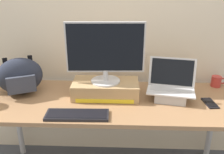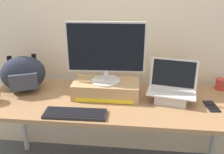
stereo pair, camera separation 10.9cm
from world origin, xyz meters
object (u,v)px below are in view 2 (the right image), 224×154
at_px(desktop_monitor, 106,52).
at_px(cell_phone, 211,106).
at_px(coffee_mug, 221,84).
at_px(messenger_backpack, 23,74).
at_px(toner_box_yellow, 106,89).
at_px(open_laptop, 171,92).
at_px(external_keyboard, 75,114).

height_order(desktop_monitor, cell_phone, desktop_monitor).
bearing_deg(coffee_mug, messenger_backpack, -173.21).
xyz_separation_m(toner_box_yellow, open_laptop, (0.49, -0.02, 0.00)).
relative_size(coffee_mug, cell_phone, 0.75).
bearing_deg(messenger_backpack, external_keyboard, -58.63).
distance_m(desktop_monitor, open_laptop, 0.57).
height_order(coffee_mug, cell_phone, coffee_mug).
bearing_deg(messenger_backpack, open_laptop, -26.83).
bearing_deg(toner_box_yellow, external_keyboard, -118.67).
distance_m(desktop_monitor, external_keyboard, 0.49).
bearing_deg(toner_box_yellow, messenger_backpack, 177.35).
bearing_deg(coffee_mug, desktop_monitor, -166.48).
relative_size(open_laptop, cell_phone, 2.31).
height_order(toner_box_yellow, external_keyboard, toner_box_yellow).
distance_m(desktop_monitor, cell_phone, 0.84).
height_order(toner_box_yellow, messenger_backpack, messenger_backpack).
bearing_deg(external_keyboard, desktop_monitor, 59.89).
relative_size(external_keyboard, cell_phone, 2.56).
bearing_deg(cell_phone, toner_box_yellow, 166.36).
bearing_deg(coffee_mug, external_keyboard, -154.05).
bearing_deg(open_laptop, coffee_mug, 40.12).
xyz_separation_m(toner_box_yellow, coffee_mug, (0.91, 0.22, -0.02)).
relative_size(messenger_backpack, coffee_mug, 3.19).
relative_size(open_laptop, external_keyboard, 0.90).
xyz_separation_m(open_laptop, cell_phone, (0.27, -0.08, -0.06)).
xyz_separation_m(open_laptop, coffee_mug, (0.42, 0.24, -0.02)).
height_order(messenger_backpack, cell_phone, messenger_backpack).
distance_m(desktop_monitor, messenger_backpack, 0.69).
distance_m(coffee_mug, cell_phone, 0.35).
distance_m(toner_box_yellow, cell_phone, 0.77).
relative_size(open_laptop, messenger_backpack, 0.96).
xyz_separation_m(messenger_backpack, cell_phone, (1.42, -0.13, -0.14)).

